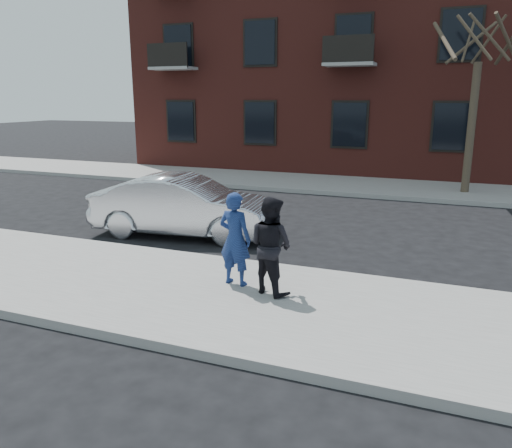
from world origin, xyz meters
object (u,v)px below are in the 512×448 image
at_px(man_hoodie, 235,239).
at_px(silver_sedan, 184,206).
at_px(man_peacoat, 271,245).
at_px(street_tree, 482,23).

bearing_deg(man_hoodie, silver_sedan, -40.98).
bearing_deg(man_peacoat, street_tree, -83.31).
height_order(silver_sedan, man_hoodie, man_hoodie).
height_order(street_tree, man_peacoat, street_tree).
relative_size(street_tree, man_hoodie, 4.23).
bearing_deg(man_peacoat, silver_sedan, -19.74).
xyz_separation_m(silver_sedan, man_peacoat, (3.30, -3.02, 0.23)).
height_order(street_tree, man_hoodie, street_tree).
relative_size(street_tree, silver_sedan, 1.54).
distance_m(man_hoodie, man_peacoat, 0.70).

